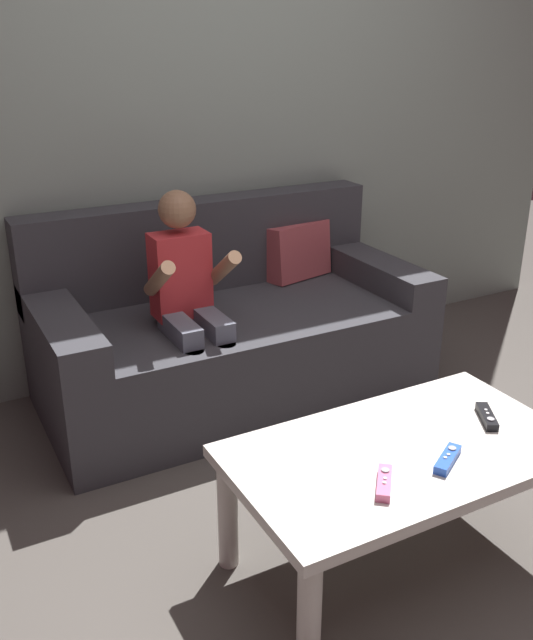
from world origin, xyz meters
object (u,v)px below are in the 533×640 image
person_seated_on_couch (189,299)px  coffee_table (401,466)px  game_remote_blue_center (448,459)px  game_remote_pink_near_edge (384,483)px  couch (230,331)px  game_remote_black_far_corner (487,417)px

person_seated_on_couch → coffee_table: size_ratio=0.96×
game_remote_blue_center → game_remote_pink_near_edge: bearing=-178.3°
couch → game_remote_blue_center: couch is taller
game_remote_pink_near_edge → game_remote_blue_center: (0.22, 0.01, 0.00)m
person_seated_on_couch → game_remote_blue_center: person_seated_on_couch is taller
game_remote_blue_center → game_remote_black_far_corner: size_ratio=0.99×
person_seated_on_couch → game_remote_black_far_corner: 1.19m
game_remote_pink_near_edge → person_seated_on_couch: bearing=92.4°
game_remote_black_far_corner → coffee_table: bearing=180.0°
coffee_table → game_remote_pink_near_edge: 0.22m
couch → coffee_table: 1.24m
game_remote_pink_near_edge → game_remote_blue_center: size_ratio=0.95×
couch → person_seated_on_couch: 0.40m
couch → coffee_table: (-0.05, -1.24, 0.06)m
couch → game_remote_black_far_corner: couch is taller
game_remote_pink_near_edge → couch: bearing=81.4°
couch → game_remote_blue_center: size_ratio=11.79×
couch → person_seated_on_couch: size_ratio=1.72×
couch → game_remote_blue_center: (0.01, -1.36, 0.13)m
game_remote_blue_center → person_seated_on_couch: bearing=102.8°
couch → game_remote_black_far_corner: size_ratio=11.72×
couch → person_seated_on_couch: bearing=-144.9°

